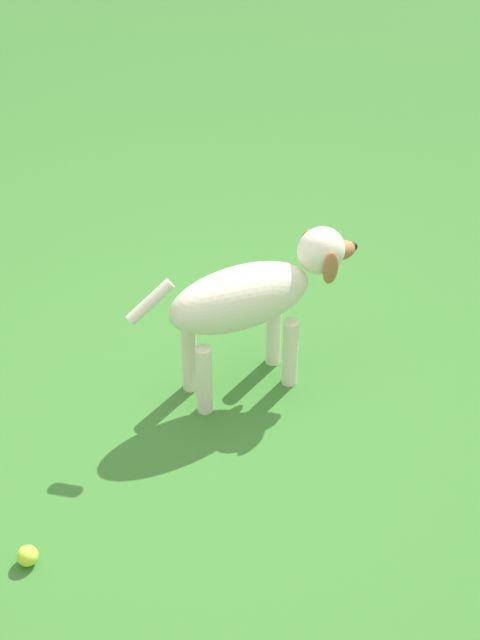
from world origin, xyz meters
The scene contains 4 objects.
ground centered at (0.00, 0.00, 0.00)m, with size 14.00×14.00×0.00m, color #38722D.
dog centered at (-0.24, 0.04, 0.40)m, with size 0.75×0.57×0.61m.
tennis_ball_0 centered at (-1.27, -0.13, 0.03)m, with size 0.07×0.07×0.07m, color #D2DE41.
tennis_ball_1 centered at (0.84, -0.18, 0.03)m, with size 0.07×0.07×0.07m, color #C0E13D.
Camera 1 is at (2.03, 1.20, 2.25)m, focal length 49.55 mm.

